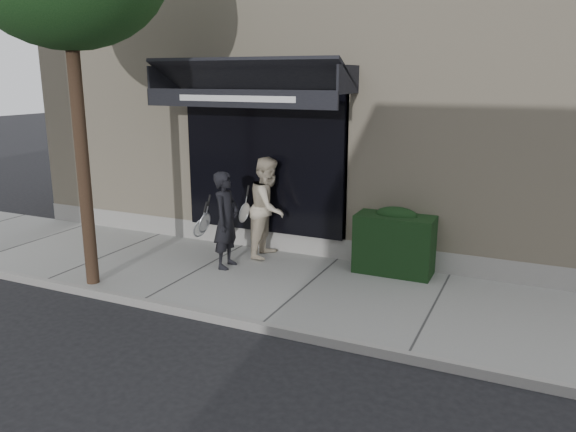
% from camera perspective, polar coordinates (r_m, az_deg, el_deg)
% --- Properties ---
extents(ground, '(80.00, 80.00, 0.00)m').
position_cam_1_polar(ground, '(9.06, 1.83, -7.82)').
color(ground, black).
rests_on(ground, ground).
extents(sidewalk, '(20.00, 3.00, 0.12)m').
position_cam_1_polar(sidewalk, '(9.04, 1.84, -7.47)').
color(sidewalk, gray).
rests_on(sidewalk, ground).
extents(curb, '(20.00, 0.10, 0.14)m').
position_cam_1_polar(curb, '(7.75, -2.73, -11.21)').
color(curb, gray).
rests_on(curb, ground).
extents(building_facade, '(14.30, 8.04, 5.64)m').
position_cam_1_polar(building_facade, '(13.14, 10.52, 11.04)').
color(building_facade, beige).
rests_on(building_facade, ground).
extents(hedge, '(1.30, 0.70, 1.14)m').
position_cam_1_polar(hedge, '(9.65, 10.82, -2.56)').
color(hedge, black).
rests_on(hedge, sidewalk).
extents(pedestrian_front, '(0.68, 0.77, 1.69)m').
position_cam_1_polar(pedestrian_front, '(9.71, -6.33, -0.42)').
color(pedestrian_front, black).
rests_on(pedestrian_front, sidewalk).
extents(pedestrian_back, '(0.78, 1.00, 1.85)m').
position_cam_1_polar(pedestrian_back, '(10.25, -1.99, 0.90)').
color(pedestrian_back, beige).
rests_on(pedestrian_back, sidewalk).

